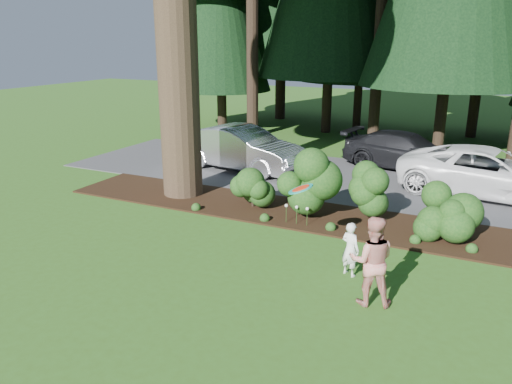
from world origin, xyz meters
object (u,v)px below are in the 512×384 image
Objects in this scene: car_white_suv at (488,172)px; frisbee at (301,189)px; car_silver_wagon at (242,148)px; child at (350,249)px; car_dark_suv at (406,151)px; adult at (372,261)px.

frisbee is (-3.63, -7.13, 0.92)m from car_white_suv.
frisbee is at bearing -134.32° from car_silver_wagon.
car_white_suv is at bearing 63.02° from frisbee.
child is at bearing -128.90° from car_silver_wagon.
frisbee reaches higher than car_dark_suv.
car_white_suv reaches higher than car_dark_suv.
adult is (6.77, -7.82, 0.02)m from car_silver_wagon.
car_silver_wagon is at bearing 125.91° from car_dark_suv.
adult reaches higher than child.
adult is (0.67, -0.99, 0.28)m from child.
frisbee is (-0.68, -9.45, 0.98)m from car_dark_suv.
car_silver_wagon is 10.34m from adult.
child is 0.68× the size of adult.
adult is at bearing 147.48° from child.
frisbee is (4.88, -6.62, 0.85)m from car_silver_wagon.
car_dark_suv is (5.56, 2.83, -0.13)m from car_silver_wagon.
car_white_suv is 1.14× the size of car_dark_suv.
car_dark_suv reaches higher than child.
adult is at bearing -32.33° from frisbee.
adult reaches higher than car_dark_suv.
child is (-2.41, -7.33, -0.19)m from car_white_suv.
child is at bearing -9.35° from frisbee.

